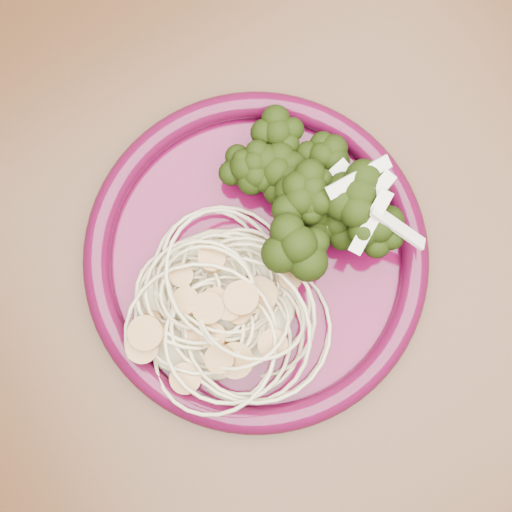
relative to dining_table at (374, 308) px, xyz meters
name	(u,v)px	position (x,y,z in m)	size (l,w,h in m)	color
dining_table	(374,308)	(0.00, 0.00, 0.00)	(1.20, 0.80, 0.75)	#472814
dinner_plate	(256,258)	(-0.07, 0.08, 0.11)	(0.31, 0.31, 0.02)	#480623
spaghetti_pile	(215,303)	(-0.11, 0.06, 0.12)	(0.12, 0.10, 0.03)	beige
scallop_cluster	(212,299)	(-0.11, 0.06, 0.15)	(0.12, 0.12, 0.04)	#B08245
broccoli_pile	(306,198)	(-0.02, 0.09, 0.13)	(0.08, 0.14, 0.05)	black
onion_garnish	(309,187)	(-0.02, 0.09, 0.16)	(0.06, 0.09, 0.05)	beige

